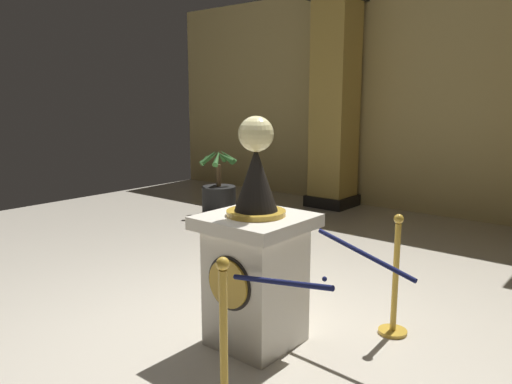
# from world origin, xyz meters

# --- Properties ---
(ground_plane) EXTENTS (12.37, 12.37, 0.00)m
(ground_plane) POSITION_xyz_m (0.00, 0.00, 0.00)
(ground_plane) COLOR beige
(back_wall) EXTENTS (12.37, 0.16, 3.92)m
(back_wall) POSITION_xyz_m (0.00, 5.26, 1.96)
(back_wall) COLOR tan
(back_wall) RESTS_ON ground_plane
(pedestal_clock) EXTENTS (0.77, 0.77, 1.82)m
(pedestal_clock) POSITION_xyz_m (0.34, -0.20, 0.69)
(pedestal_clock) COLOR silver
(pedestal_clock) RESTS_ON ground_plane
(stanchion_near) EXTENTS (0.24, 0.24, 1.05)m
(stanchion_near) POSITION_xyz_m (0.85, -1.10, 0.37)
(stanchion_near) COLOR gold
(stanchion_near) RESTS_ON ground_plane
(stanchion_far) EXTENTS (0.24, 0.24, 1.03)m
(stanchion_far) POSITION_xyz_m (1.13, 0.65, 0.36)
(stanchion_far) COLOR gold
(stanchion_far) RESTS_ON ground_plane
(velvet_rope) EXTENTS (1.03, 1.06, 0.22)m
(velvet_rope) POSITION_xyz_m (0.99, -0.22, 0.79)
(velvet_rope) COLOR #141947
(column_left) EXTENTS (0.80, 0.80, 3.76)m
(column_left) POSITION_xyz_m (-1.90, 4.72, 1.87)
(column_left) COLOR black
(column_left) RESTS_ON ground_plane
(potted_palm_left) EXTENTS (0.70, 0.63, 1.14)m
(potted_palm_left) POSITION_xyz_m (-3.07, 2.93, 0.33)
(potted_palm_left) COLOR black
(potted_palm_left) RESTS_ON ground_plane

